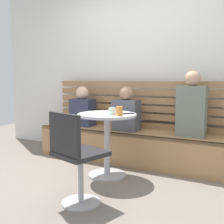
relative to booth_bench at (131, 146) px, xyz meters
The scene contains 14 objects.
ground 1.22m from the booth_bench, 90.00° to the right, with size 8.00×8.00×0.00m, color #70665B.
back_wall 1.31m from the booth_bench, 90.00° to the left, with size 5.20×0.10×2.90m, color silver.
booth_bench is the anchor object (origin of this frame).
booth_backrest 0.61m from the booth_bench, 90.00° to the left, with size 2.65×0.04×0.67m.
cafe_table 0.70m from the booth_bench, 93.26° to the right, with size 0.68×0.68×0.74m.
white_chair 1.46m from the booth_bench, 86.93° to the right, with size 0.50×0.50×0.85m.
person_adult 0.98m from the booth_bench, ahead, with size 0.34×0.22×0.80m.
person_child_left 0.94m from the booth_bench, behind, with size 0.34×0.22×0.59m.
person_child_middle 0.49m from the booth_bench, 156.03° to the right, with size 0.34×0.22×0.60m.
cup_espresso_small 0.83m from the booth_bench, 85.69° to the right, with size 0.06×0.06×0.06m, color silver.
cup_tumbler_orange 0.94m from the booth_bench, 76.77° to the right, with size 0.07×0.07×0.10m, color orange.
cup_glass_short 0.90m from the booth_bench, 84.36° to the right, with size 0.08×0.08×0.08m, color silver.
plate_small 0.80m from the booth_bench, 108.52° to the right, with size 0.17×0.17×0.01m, color white.
phone_on_table 0.77m from the booth_bench, 70.76° to the right, with size 0.07×0.14×0.01m, color black.
Camera 1 is at (1.46, -2.19, 1.13)m, focal length 44.14 mm.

